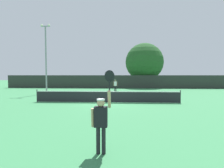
{
  "coord_description": "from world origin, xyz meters",
  "views": [
    {
      "loc": [
        1.22,
        -14.58,
        2.31
      ],
      "look_at": [
        0.19,
        4.09,
        1.35
      ],
      "focal_mm": 28.29,
      "sensor_mm": 36.0,
      "label": 1
    }
  ],
  "objects_px": {
    "player_receiving": "(115,84)",
    "player_serving": "(101,118)",
    "large_tree": "(144,62)",
    "parked_car_mid": "(148,82)",
    "parked_car_far": "(162,82)",
    "tennis_ball": "(97,106)",
    "light_pole": "(46,54)",
    "parked_car_near": "(104,82)"
  },
  "relations": [
    {
      "from": "player_receiving",
      "to": "player_serving",
      "type": "bearing_deg",
      "value": 90.86
    },
    {
      "from": "player_serving",
      "to": "large_tree",
      "type": "relative_size",
      "value": 0.3
    },
    {
      "from": "large_tree",
      "to": "parked_car_mid",
      "type": "bearing_deg",
      "value": 71.55
    },
    {
      "from": "parked_car_near",
      "to": "tennis_ball",
      "type": "bearing_deg",
      "value": -84.97
    },
    {
      "from": "player_serving",
      "to": "tennis_ball",
      "type": "bearing_deg",
      "value": 99.02
    },
    {
      "from": "large_tree",
      "to": "parked_car_near",
      "type": "height_order",
      "value": "large_tree"
    },
    {
      "from": "parked_car_near",
      "to": "parked_car_mid",
      "type": "distance_m",
      "value": 9.79
    },
    {
      "from": "parked_car_near",
      "to": "light_pole",
      "type": "bearing_deg",
      "value": -106.13
    },
    {
      "from": "large_tree",
      "to": "parked_car_near",
      "type": "bearing_deg",
      "value": 146.12
    },
    {
      "from": "large_tree",
      "to": "parked_car_far",
      "type": "relative_size",
      "value": 1.94
    },
    {
      "from": "player_receiving",
      "to": "large_tree",
      "type": "distance_m",
      "value": 11.28
    },
    {
      "from": "player_receiving",
      "to": "parked_car_near",
      "type": "relative_size",
      "value": 0.39
    },
    {
      "from": "parked_car_near",
      "to": "player_serving",
      "type": "bearing_deg",
      "value": -84.0
    },
    {
      "from": "parked_car_near",
      "to": "parked_car_mid",
      "type": "bearing_deg",
      "value": -7.68
    },
    {
      "from": "light_pole",
      "to": "large_tree",
      "type": "bearing_deg",
      "value": 42.4
    },
    {
      "from": "light_pole",
      "to": "large_tree",
      "type": "distance_m",
      "value": 18.37
    },
    {
      "from": "player_receiving",
      "to": "large_tree",
      "type": "relative_size",
      "value": 0.2
    },
    {
      "from": "tennis_ball",
      "to": "parked_car_far",
      "type": "relative_size",
      "value": 0.02
    },
    {
      "from": "player_serving",
      "to": "parked_car_mid",
      "type": "bearing_deg",
      "value": 79.23
    },
    {
      "from": "parked_car_far",
      "to": "tennis_ball",
      "type": "bearing_deg",
      "value": -114.17
    },
    {
      "from": "light_pole",
      "to": "player_serving",
      "type": "bearing_deg",
      "value": -61.78
    },
    {
      "from": "player_serving",
      "to": "parked_car_near",
      "type": "bearing_deg",
      "value": 95.75
    },
    {
      "from": "tennis_ball",
      "to": "parked_car_mid",
      "type": "bearing_deg",
      "value": 73.43
    },
    {
      "from": "large_tree",
      "to": "player_receiving",
      "type": "bearing_deg",
      "value": -118.82
    },
    {
      "from": "tennis_ball",
      "to": "light_pole",
      "type": "height_order",
      "value": "light_pole"
    },
    {
      "from": "parked_car_mid",
      "to": "light_pole",
      "type": "bearing_deg",
      "value": -123.54
    },
    {
      "from": "player_serving",
      "to": "player_receiving",
      "type": "relative_size",
      "value": 1.51
    },
    {
      "from": "light_pole",
      "to": "parked_car_far",
      "type": "bearing_deg",
      "value": 44.78
    },
    {
      "from": "light_pole",
      "to": "large_tree",
      "type": "height_order",
      "value": "light_pole"
    },
    {
      "from": "player_serving",
      "to": "parked_car_far",
      "type": "height_order",
      "value": "player_serving"
    },
    {
      "from": "player_receiving",
      "to": "light_pole",
      "type": "xyz_separation_m",
      "value": [
        -8.43,
        -3.06,
        3.83
      ]
    },
    {
      "from": "large_tree",
      "to": "parked_car_far",
      "type": "xyz_separation_m",
      "value": [
        4.65,
        5.68,
        -3.94
      ]
    },
    {
      "from": "player_receiving",
      "to": "parked_car_near",
      "type": "xyz_separation_m",
      "value": [
        -3.15,
        14.89,
        -0.22
      ]
    },
    {
      "from": "parked_car_mid",
      "to": "large_tree",
      "type": "bearing_deg",
      "value": -99.95
    },
    {
      "from": "tennis_ball",
      "to": "parked_car_far",
      "type": "height_order",
      "value": "parked_car_far"
    },
    {
      "from": "player_serving",
      "to": "parked_car_far",
      "type": "relative_size",
      "value": 0.58
    },
    {
      "from": "player_serving",
      "to": "parked_car_far",
      "type": "xyz_separation_m",
      "value": [
        9.49,
        34.32,
        -0.29
      ]
    },
    {
      "from": "large_tree",
      "to": "parked_car_mid",
      "type": "distance_m",
      "value": 5.94
    },
    {
      "from": "large_tree",
      "to": "parked_car_mid",
      "type": "relative_size",
      "value": 1.86
    },
    {
      "from": "player_serving",
      "to": "parked_car_mid",
      "type": "xyz_separation_m",
      "value": [
        6.25,
        32.85,
        -0.29
      ]
    },
    {
      "from": "large_tree",
      "to": "parked_car_mid",
      "type": "height_order",
      "value": "large_tree"
    },
    {
      "from": "parked_car_near",
      "to": "player_receiving",
      "type": "bearing_deg",
      "value": -77.79
    }
  ]
}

